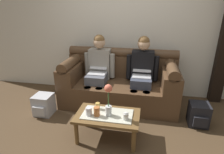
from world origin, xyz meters
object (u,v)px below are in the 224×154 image
Objects in this scene: flower_vase at (108,99)px; backpack_right at (199,115)px; cup_far_left at (97,111)px; cup_near_right at (98,106)px; cup_far_center at (89,111)px; person_right at (142,70)px; person_left at (99,67)px; backpack_left at (44,105)px; coffee_table at (107,118)px; cup_near_left at (126,116)px; couch at (120,83)px.

backpack_right is (1.25, 0.58, -0.44)m from flower_vase.
cup_far_left is 0.36× the size of backpack_right.
cup_far_center is (-0.07, -0.17, 0.01)m from cup_near_right.
flower_vase is at bearing -108.97° from person_right.
backpack_left is (-0.77, -0.65, -0.49)m from person_left.
cup_near_left is (0.25, -0.08, 0.10)m from coffee_table.
backpack_left is at bearing 156.46° from cup_far_left.
coffee_table is 1.94× the size of flower_vase.
person_left is at bearing 103.33° from cup_far_left.
flower_vase is at bearing 10.51° from cup_far_center.
backpack_right is (1.50, 0.63, -0.26)m from cup_far_center.
cup_near_right is (-0.16, 0.10, 0.11)m from coffee_table.
coffee_table is 2.41× the size of backpack_right.
flower_vase is at bearing -35.00° from cup_near_right.
cup_near_right is (-0.41, 0.18, 0.00)m from cup_near_left.
couch reaches higher than cup_near_left.
person_left reaches higher than couch.
coffee_table is 9.21× the size of cup_near_right.
cup_far_center is at bearing -101.57° from couch.
person_right reaches higher than cup_near_left.
cup_near_left is 0.25× the size of backpack_right.
backpack_right is at bearing 31.63° from cup_near_left.
cup_far_center is 0.89× the size of cup_far_left.
couch is 23.50× the size of cup_near_left.
couch reaches higher than flower_vase.
backpack_left is (-1.00, 0.29, -0.25)m from cup_near_right.
flower_vase is (0.41, -1.07, -0.05)m from person_left.
person_left is 1.16m from cup_far_left.
couch is 0.96m from cup_near_right.
coffee_table is 0.27m from cup_far_center.
cup_near_right is at bearing 101.22° from cup_far_left.
couch is 5.78× the size of backpack_right.
couch reaches higher than cup_far_left.
person_left is 1.46× the size of coffee_table.
cup_far_center is 0.32× the size of backpack_left.
person_right is 13.44× the size of cup_near_right.
couch is at bearing 91.09° from flower_vase.
person_left reaches higher than cup_far_left.
flower_vase is 0.30m from cup_near_left.
backpack_right is at bearing -20.94° from couch.
cup_near_left is 1.50m from backpack_left.
person_right is at bearing 65.19° from cup_far_left.
flower_vase is 4.75× the size of cup_near_right.
person_right reaches higher than couch.
backpack_left is at bearing -139.78° from person_left.
backpack_left is (-1.41, 0.46, -0.25)m from cup_near_left.
flower_vase reaches higher than cup_far_center.
couch is 4.65× the size of flower_vase.
cup_near_right is 0.17m from cup_far_left.
cup_far_left is 1.55m from backpack_right.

